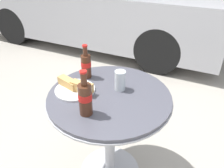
{
  "coord_description": "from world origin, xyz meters",
  "views": [
    {
      "loc": [
        0.46,
        -0.93,
        1.42
      ],
      "look_at": [
        0.0,
        0.04,
        0.75
      ],
      "focal_mm": 35.0,
      "sensor_mm": 36.0,
      "label": 1
    }
  ],
  "objects_px": {
    "drinking_glass": "(120,81)",
    "lunch_plate_near": "(75,87)",
    "parked_car": "(99,3)",
    "cola_bottle_left": "(86,65)",
    "cola_bottle_right": "(85,98)",
    "bistro_table": "(110,117)"
  },
  "relations": [
    {
      "from": "cola_bottle_left",
      "to": "cola_bottle_right",
      "type": "height_order",
      "value": "cola_bottle_right"
    },
    {
      "from": "cola_bottle_right",
      "to": "parked_car",
      "type": "relative_size",
      "value": 0.06
    },
    {
      "from": "lunch_plate_near",
      "to": "parked_car",
      "type": "height_order",
      "value": "parked_car"
    },
    {
      "from": "cola_bottle_right",
      "to": "cola_bottle_left",
      "type": "bearing_deg",
      "value": 120.44
    },
    {
      "from": "bistro_table",
      "to": "parked_car",
      "type": "height_order",
      "value": "parked_car"
    },
    {
      "from": "drinking_glass",
      "to": "lunch_plate_near",
      "type": "bearing_deg",
      "value": -150.98
    },
    {
      "from": "parked_car",
      "to": "cola_bottle_right",
      "type": "bearing_deg",
      "value": -62.9
    },
    {
      "from": "lunch_plate_near",
      "to": "parked_car",
      "type": "bearing_deg",
      "value": 115.47
    },
    {
      "from": "lunch_plate_near",
      "to": "cola_bottle_left",
      "type": "bearing_deg",
      "value": 97.63
    },
    {
      "from": "bistro_table",
      "to": "drinking_glass",
      "type": "xyz_separation_m",
      "value": [
        0.03,
        0.08,
        0.23
      ]
    },
    {
      "from": "drinking_glass",
      "to": "cola_bottle_left",
      "type": "bearing_deg",
      "value": 170.65
    },
    {
      "from": "cola_bottle_right",
      "to": "lunch_plate_near",
      "type": "height_order",
      "value": "cola_bottle_right"
    },
    {
      "from": "cola_bottle_left",
      "to": "parked_car",
      "type": "xyz_separation_m",
      "value": [
        -1.17,
        2.34,
        -0.17
      ]
    },
    {
      "from": "lunch_plate_near",
      "to": "parked_car",
      "type": "relative_size",
      "value": 0.06
    },
    {
      "from": "drinking_glass",
      "to": "parked_car",
      "type": "height_order",
      "value": "parked_car"
    },
    {
      "from": "bistro_table",
      "to": "lunch_plate_near",
      "type": "height_order",
      "value": "lunch_plate_near"
    },
    {
      "from": "cola_bottle_right",
      "to": "drinking_glass",
      "type": "xyz_separation_m",
      "value": [
        0.06,
        0.28,
        -0.04
      ]
    },
    {
      "from": "drinking_glass",
      "to": "parked_car",
      "type": "distance_m",
      "value": 2.78
    },
    {
      "from": "parked_car",
      "to": "bistro_table",
      "type": "bearing_deg",
      "value": -60.45
    },
    {
      "from": "drinking_glass",
      "to": "parked_car",
      "type": "bearing_deg",
      "value": 120.92
    },
    {
      "from": "bistro_table",
      "to": "drinking_glass",
      "type": "height_order",
      "value": "drinking_glass"
    },
    {
      "from": "bistro_table",
      "to": "cola_bottle_left",
      "type": "bearing_deg",
      "value": 151.8
    }
  ]
}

